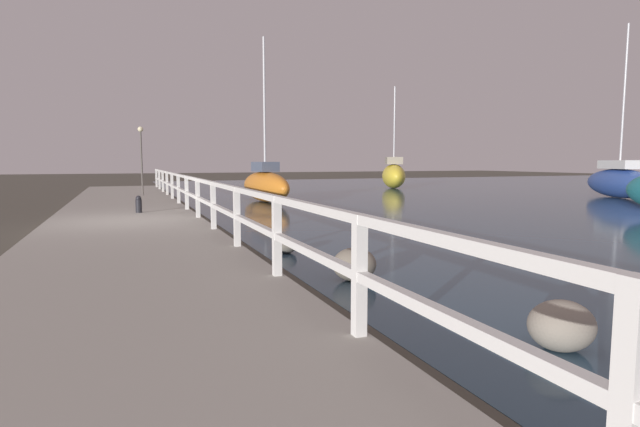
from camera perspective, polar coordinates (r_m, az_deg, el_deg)
name	(u,v)px	position (r m, az deg, el deg)	size (l,w,h in m)	color
ground_plane	(127,230)	(12.92, -21.22, -1.72)	(120.00, 120.00, 0.00)	#4C473D
dock_walkway	(127,225)	(12.90, -21.24, -1.23)	(3.60, 36.00, 0.22)	#9E998E
railing	(198,191)	(12.95, -13.82, 2.52)	(0.10, 32.50, 1.00)	white
boulder_far_strip	(561,325)	(4.91, 25.87, -11.44)	(0.59, 0.53, 0.44)	gray
boulder_downstream	(286,246)	(8.94, -3.88, -3.68)	(0.38, 0.34, 0.29)	#666056
boulder_near_dock	(354,264)	(6.91, 3.96, -5.81)	(0.61, 0.55, 0.46)	slate
mooring_bollard	(139,204)	(14.70, -20.02, 1.02)	(0.17, 0.17, 0.47)	black
dock_lamp	(141,148)	(22.32, -19.77, 7.07)	(0.22, 0.22, 2.86)	#514C47
sailboat_orange	(265,185)	(20.35, -6.27, 3.27)	(1.42, 4.55, 6.51)	orange
sailboat_blue	(619,181)	(26.23, 30.98, 3.18)	(3.22, 5.24, 7.63)	#2D4C9E
sailboat_yellow	(394,175)	(30.85, 8.41, 4.39)	(2.67, 3.85, 6.10)	gold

